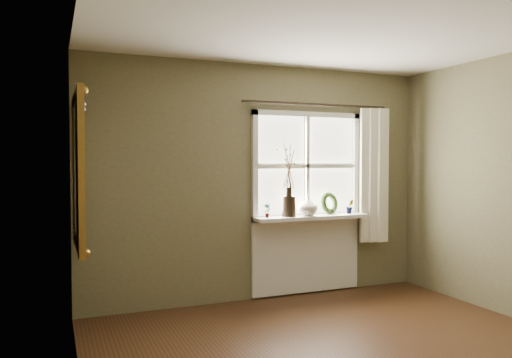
{
  "coord_description": "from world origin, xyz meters",
  "views": [
    {
      "loc": [
        -2.17,
        -2.84,
        1.54
      ],
      "look_at": [
        -0.36,
        1.55,
        1.37
      ],
      "focal_mm": 35.0,
      "sensor_mm": 36.0,
      "label": 1
    }
  ],
  "objects_px": {
    "cream_vase": "(308,206)",
    "gilt_mirror": "(77,170)",
    "dark_jug": "(289,206)",
    "wreath": "(329,206)"
  },
  "relations": [
    {
      "from": "dark_jug",
      "to": "gilt_mirror",
      "type": "bearing_deg",
      "value": -167.34
    },
    {
      "from": "cream_vase",
      "to": "wreath",
      "type": "bearing_deg",
      "value": 7.69
    },
    {
      "from": "dark_jug",
      "to": "gilt_mirror",
      "type": "height_order",
      "value": "gilt_mirror"
    },
    {
      "from": "dark_jug",
      "to": "cream_vase",
      "type": "height_order",
      "value": "dark_jug"
    },
    {
      "from": "cream_vase",
      "to": "wreath",
      "type": "relative_size",
      "value": 0.85
    },
    {
      "from": "wreath",
      "to": "gilt_mirror",
      "type": "xyz_separation_m",
      "value": [
        -2.77,
        -0.54,
        0.44
      ]
    },
    {
      "from": "wreath",
      "to": "gilt_mirror",
      "type": "bearing_deg",
      "value": 172.8
    },
    {
      "from": "cream_vase",
      "to": "gilt_mirror",
      "type": "distance_m",
      "value": 2.56
    },
    {
      "from": "dark_jug",
      "to": "cream_vase",
      "type": "xyz_separation_m",
      "value": [
        0.25,
        0.0,
        -0.0
      ]
    },
    {
      "from": "cream_vase",
      "to": "gilt_mirror",
      "type": "relative_size",
      "value": 0.17
    }
  ]
}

